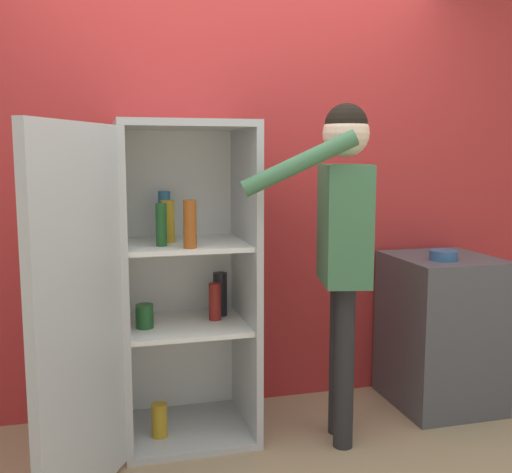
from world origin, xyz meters
TOP-DOWN VIEW (x-y plane):
  - wall_back at (0.00, 0.98)m, footprint 7.00×0.06m
  - refrigerator at (-0.43, 0.54)m, footprint 1.03×1.19m
  - person at (0.43, 0.34)m, footprint 0.71×0.50m
  - counter at (1.19, 0.62)m, footprint 0.56×0.61m
  - bowl at (1.12, 0.52)m, footprint 0.15×0.15m

SIDE VIEW (x-z plane):
  - counter at x=1.19m, z-range 0.00..0.89m
  - refrigerator at x=-0.43m, z-range 0.00..1.63m
  - bowl at x=1.12m, z-range 0.89..0.94m
  - person at x=0.43m, z-range 0.26..1.98m
  - wall_back at x=0.00m, z-range 0.00..2.55m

